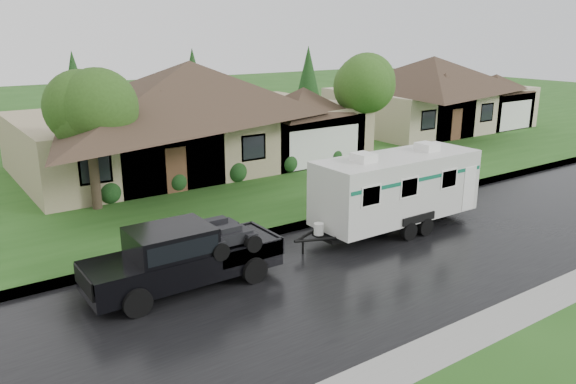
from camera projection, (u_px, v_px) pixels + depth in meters
name	position (u px, v px, depth m)	size (l,w,h in m)	color
ground	(319.00, 250.00, 19.45)	(140.00, 140.00, 0.00)	#245019
road	(358.00, 269.00, 17.88)	(140.00, 8.00, 0.01)	black
curb	(282.00, 230.00, 21.20)	(140.00, 0.50, 0.15)	gray
lawn	(153.00, 165.00, 31.24)	(140.00, 26.00, 0.15)	#245019
house_main	(197.00, 101.00, 30.61)	(19.44, 10.80, 6.90)	#9A8768
house_neighbor	(436.00, 85.00, 42.06)	(15.12, 9.72, 6.45)	tan
tree_left_green	(88.00, 113.00, 22.37)	(3.50, 3.50, 5.79)	#382B1E
tree_right_green	(364.00, 87.00, 31.23)	(3.59, 3.59, 5.94)	#382B1E
shrub_row	(235.00, 171.00, 27.69)	(13.60, 1.00, 1.00)	#143814
pickup_truck	(180.00, 255.00, 16.37)	(5.75, 2.18, 1.92)	black
travel_trailer	(397.00, 187.00, 21.02)	(7.09, 2.49, 3.18)	silver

